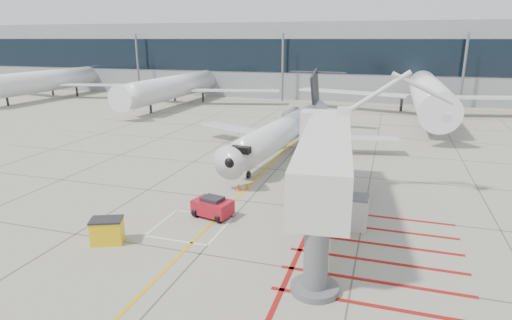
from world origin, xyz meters
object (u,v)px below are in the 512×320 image
(regional_jet, at_px, (277,120))
(pushback_tug, at_px, (213,206))
(spill_bin, at_px, (107,231))
(jet_bridge, at_px, (324,170))

(regional_jet, relative_size, pushback_tug, 11.65)
(pushback_tug, distance_m, spill_bin, 6.64)
(spill_bin, bearing_deg, jet_bridge, 1.61)
(pushback_tug, xyz_separation_m, spill_bin, (-4.20, -5.14, 0.02))
(jet_bridge, bearing_deg, spill_bin, -161.55)
(pushback_tug, bearing_deg, jet_bridge, 13.11)
(pushback_tug, bearing_deg, regional_jet, 101.84)
(regional_jet, distance_m, pushback_tug, 15.08)
(jet_bridge, xyz_separation_m, pushback_tug, (-7.04, -0.01, -3.09))
(regional_jet, height_order, spill_bin, regional_jet)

